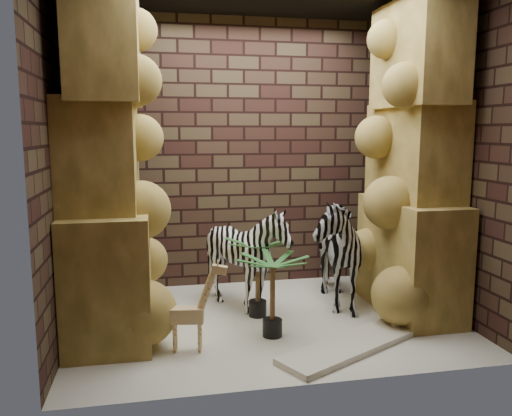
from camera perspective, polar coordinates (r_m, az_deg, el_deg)
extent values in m
plane|color=beige|center=(4.89, 1.31, -12.47)|extent=(3.50, 3.50, 0.00)
plane|color=black|center=(5.80, -1.34, 6.05)|extent=(3.50, 0.00, 3.50)
plane|color=black|center=(3.37, 6.02, 4.12)|extent=(3.50, 0.00, 3.50)
plane|color=black|center=(4.53, -20.88, 4.75)|extent=(0.00, 3.00, 3.00)
plane|color=black|center=(5.24, 20.48, 5.23)|extent=(0.00, 3.00, 3.00)
imported|color=white|center=(5.22, 8.13, -3.47)|extent=(0.71, 1.19, 1.35)
imported|color=white|center=(5.03, -1.05, -6.11)|extent=(1.05, 1.21, 0.96)
cube|color=silver|center=(4.43, 11.18, -14.64)|extent=(1.51, 1.03, 0.05)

